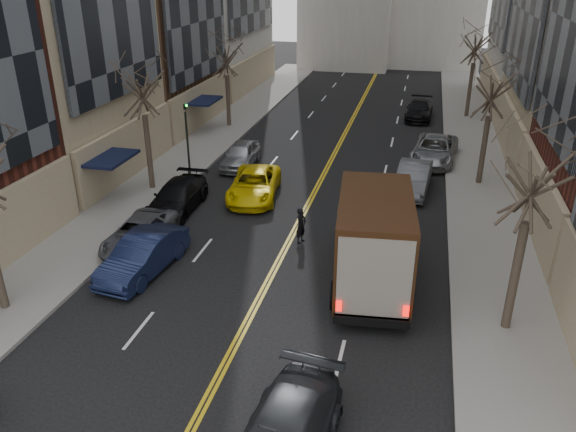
# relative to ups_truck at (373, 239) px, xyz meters

# --- Properties ---
(sidewalk_left) EXTENTS (4.00, 66.00, 0.15)m
(sidewalk_left) POSITION_rel_ups_truck_xyz_m (-12.96, 14.03, -1.88)
(sidewalk_left) COLOR slate
(sidewalk_left) RESTS_ON ground
(sidewalk_right) EXTENTS (4.00, 66.00, 0.15)m
(sidewalk_right) POSITION_rel_ups_truck_xyz_m (5.04, 14.03, -1.88)
(sidewalk_right) COLOR slate
(sidewalk_right) RESTS_ON ground
(tree_lf_mid) EXTENTS (3.20, 3.20, 8.91)m
(tree_lf_mid) POSITION_rel_ups_truck_xyz_m (-12.76, 7.03, 4.64)
(tree_lf_mid) COLOR #382D23
(tree_lf_mid) RESTS_ON sidewalk_left
(tree_lf_far) EXTENTS (3.20, 3.20, 8.12)m
(tree_lf_far) POSITION_rel_ups_truck_xyz_m (-12.76, 20.03, 4.07)
(tree_lf_far) COLOR #382D23
(tree_lf_far) RESTS_ON sidewalk_left
(tree_rt_near) EXTENTS (3.20, 3.20, 8.71)m
(tree_rt_near) POSITION_rel_ups_truck_xyz_m (4.84, -1.97, 4.50)
(tree_rt_near) COLOR #382D23
(tree_rt_near) RESTS_ON sidewalk_right
(tree_rt_mid) EXTENTS (3.20, 3.20, 8.32)m
(tree_rt_mid) POSITION_rel_ups_truck_xyz_m (4.84, 12.03, 4.21)
(tree_rt_mid) COLOR #382D23
(tree_rt_mid) RESTS_ON sidewalk_right
(tree_rt_far) EXTENTS (3.20, 3.20, 9.11)m
(tree_rt_far) POSITION_rel_ups_truck_xyz_m (4.84, 27.03, 4.79)
(tree_rt_far) COLOR #382D23
(tree_rt_far) RESTS_ON sidewalk_right
(traffic_signal) EXTENTS (0.29, 0.26, 4.70)m
(traffic_signal) POSITION_rel_ups_truck_xyz_m (-11.36, 9.03, 0.86)
(traffic_signal) COLOR black
(traffic_signal) RESTS_ON sidewalk_left
(ups_truck) EXTENTS (3.45, 7.31, 3.88)m
(ups_truck) POSITION_rel_ups_truck_xyz_m (0.00, 0.00, 0.00)
(ups_truck) COLOR black
(ups_truck) RESTS_ON ground
(taxi) EXTENTS (3.11, 5.51, 1.45)m
(taxi) POSITION_rel_ups_truck_xyz_m (-6.96, 7.31, -1.23)
(taxi) COLOR #DBBE09
(taxi) RESTS_ON ground
(pedestrian) EXTENTS (0.58, 0.70, 1.67)m
(pedestrian) POSITION_rel_ups_truck_xyz_m (-3.43, 2.80, -1.12)
(pedestrian) COLOR black
(pedestrian) RESTS_ON ground
(parked_lf_b) EXTENTS (2.21, 4.93, 1.57)m
(parked_lf_b) POSITION_rel_ups_truck_xyz_m (-9.06, -1.30, -1.17)
(parked_lf_b) COLOR #111836
(parked_lf_b) RESTS_ON ground
(parked_lf_c) EXTENTS (2.23, 4.66, 1.28)m
(parked_lf_c) POSITION_rel_ups_truck_xyz_m (-10.26, 0.74, -1.31)
(parked_lf_c) COLOR #52545A
(parked_lf_c) RESTS_ON ground
(parked_lf_d) EXTENTS (2.16, 5.02, 1.44)m
(parked_lf_d) POSITION_rel_ups_truck_xyz_m (-10.26, 4.79, -1.23)
(parked_lf_d) COLOR black
(parked_lf_d) RESTS_ON ground
(parked_lf_e) EXTENTS (1.93, 4.43, 1.49)m
(parked_lf_e) POSITION_rel_ups_truck_xyz_m (-9.17, 11.82, -1.21)
(parked_lf_e) COLOR #A5A8AD
(parked_lf_e) RESTS_ON ground
(parked_rt_a) EXTENTS (2.04, 4.88, 1.57)m
(parked_rt_a) POSITION_rel_ups_truck_xyz_m (1.22, 10.13, -1.17)
(parked_rt_a) COLOR #505358
(parked_rt_a) RESTS_ON ground
(parked_rt_b) EXTENTS (3.17, 5.82, 1.55)m
(parked_rt_b) POSITION_rel_ups_truck_xyz_m (2.34, 15.54, -1.18)
(parked_rt_b) COLOR #919498
(parked_rt_b) RESTS_ON ground
(parked_rt_c) EXTENTS (2.20, 4.98, 1.42)m
(parked_rt_c) POSITION_rel_ups_truck_xyz_m (1.14, 25.78, -1.24)
(parked_rt_c) COLOR black
(parked_rt_c) RESTS_ON ground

